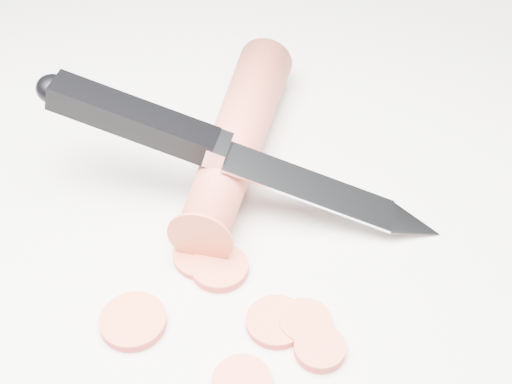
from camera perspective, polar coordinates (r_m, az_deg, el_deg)
ground at (r=0.48m, az=-4.68°, el=-3.43°), size 2.40×2.40×0.00m
carrot at (r=0.52m, az=-1.48°, el=4.37°), size 0.18×0.16×0.04m
carrot_slice_0 at (r=0.41m, az=-1.14°, el=-14.95°), size 0.03×0.03×0.01m
carrot_slice_1 at (r=0.46m, az=-2.92°, el=-6.07°), size 0.04×0.04×0.01m
carrot_slice_2 at (r=0.47m, az=-4.22°, el=-5.04°), size 0.04×0.04×0.01m
carrot_slice_3 at (r=0.43m, az=1.64°, el=-10.34°), size 0.04×0.04×0.01m
carrot_slice_4 at (r=0.43m, az=3.95°, el=-10.38°), size 0.03×0.03×0.01m
carrot_slice_5 at (r=0.44m, az=-9.81°, el=-10.16°), size 0.04×0.04×0.01m
carrot_slice_6 at (r=0.42m, az=5.12°, el=-12.37°), size 0.03×0.03×0.01m
kitchen_knife at (r=0.47m, az=-1.20°, el=3.09°), size 0.21×0.23×0.09m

